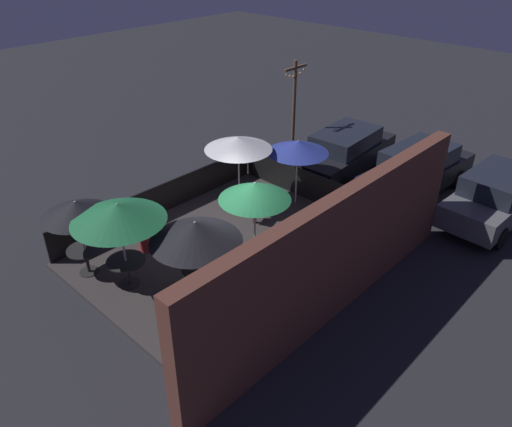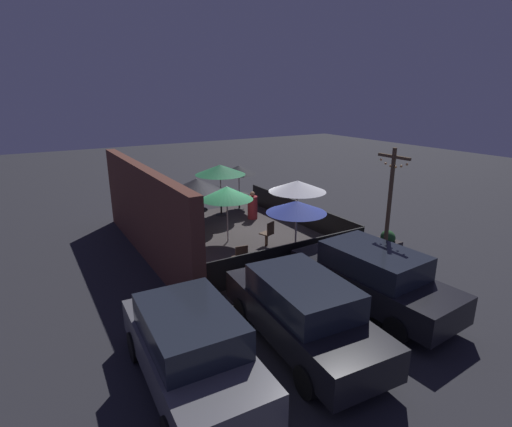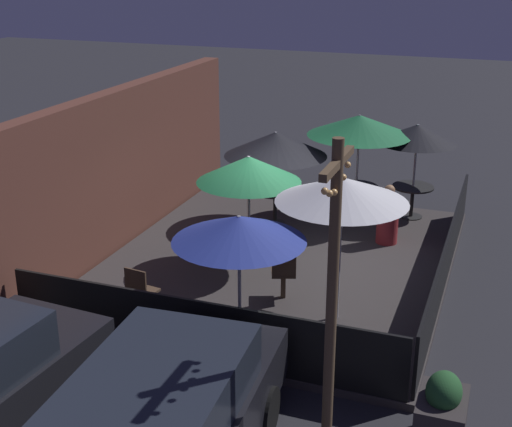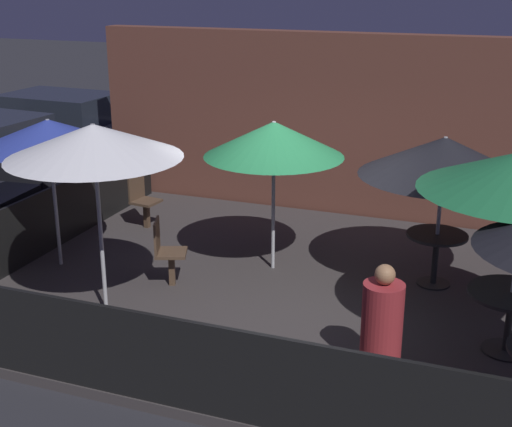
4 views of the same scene
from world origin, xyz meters
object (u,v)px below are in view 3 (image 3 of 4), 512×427
object	(u,v)px
patio_umbrella_2	(359,125)
dining_table_0	(413,192)
dining_table_1	(275,199)
patio_chair_0	(284,272)
light_post	(332,301)
patron_0	(388,218)
dining_table_2	(356,192)
patio_umbrella_1	(276,144)
planter_box	(441,416)
patio_chair_1	(141,291)
patio_umbrella_3	(249,169)
patio_umbrella_5	(239,229)
patio_umbrella_0	(417,134)
patio_umbrella_4	(342,190)

from	to	relation	value
patio_umbrella_2	dining_table_0	world-z (taller)	patio_umbrella_2
dining_table_1	patio_chair_0	xyz separation A→B (m)	(-3.34, -1.28, -0.07)
light_post	patron_0	bearing A→B (deg)	4.71
dining_table_0	dining_table_1	distance (m)	3.05
patio_chair_0	light_post	xyz separation A→B (m)	(-3.78, -1.74, 1.60)
dining_table_0	dining_table_2	size ratio (longest dim) A/B	0.95
patio_chair_0	patio_umbrella_1	bearing A→B (deg)	-0.00
patron_0	planter_box	xyz separation A→B (m)	(-5.98, -1.74, -0.19)
patio_umbrella_1	patio_chair_0	distance (m)	3.80
patio_chair_1	patio_umbrella_3	bearing A→B (deg)	-11.20
patio_umbrella_1	dining_table_1	size ratio (longest dim) A/B	2.70
patio_umbrella_5	planter_box	distance (m)	3.57
light_post	patio_chair_1	bearing A→B (deg)	57.23
patio_chair_0	patio_umbrella_0	bearing A→B (deg)	-37.62
patio_umbrella_2	dining_table_0	xyz separation A→B (m)	(0.43, -1.17, -1.50)
patio_umbrella_0	dining_table_0	xyz separation A→B (m)	(-0.00, 0.00, -1.32)
planter_box	patio_umbrella_3	bearing A→B (deg)	44.64
patio_umbrella_3	dining_table_1	bearing A→B (deg)	6.16
patio_umbrella_1	patron_0	world-z (taller)	patio_umbrella_1
dining_table_0	dining_table_1	world-z (taller)	dining_table_1
patio_umbrella_1	patio_chair_0	size ratio (longest dim) A/B	2.36
patio_umbrella_4	light_post	xyz separation A→B (m)	(-3.46, -0.74, -0.06)
dining_table_2	patio_chair_1	size ratio (longest dim) A/B	1.05
patio_chair_1	patron_0	bearing A→B (deg)	-26.80
patio_umbrella_5	patio_chair_0	bearing A→B (deg)	-3.03
dining_table_0	patron_0	world-z (taller)	patron_0
patio_umbrella_4	patio_umbrella_5	xyz separation A→B (m)	(-1.44, 1.10, -0.25)
patio_umbrella_2	dining_table_0	size ratio (longest dim) A/B	2.53
patio_umbrella_3	patio_chair_1	distance (m)	3.03
patio_chair_1	patio_umbrella_4	bearing A→B (deg)	-61.77
patio_umbrella_4	patron_0	bearing A→B (deg)	-2.82
patio_umbrella_3	patio_chair_1	size ratio (longest dim) A/B	2.33
light_post	patio_umbrella_2	bearing A→B (deg)	10.42
patio_umbrella_0	patio_chair_1	size ratio (longest dim) A/B	2.31
patio_umbrella_1	patio_chair_1	world-z (taller)	patio_umbrella_1
planter_box	dining_table_1	bearing A→B (deg)	34.04
patio_umbrella_1	patio_umbrella_4	xyz separation A→B (m)	(-3.66, -2.29, 0.40)
patio_umbrella_0	patio_umbrella_4	distance (m)	5.10
patio_chair_0	patio_umbrella_5	bearing A→B (deg)	155.95
dining_table_2	dining_table_0	bearing A→B (deg)	-69.70
patio_umbrella_1	patio_chair_1	size ratio (longest dim) A/B	2.40
patio_umbrella_0	dining_table_1	world-z (taller)	patio_umbrella_0
patio_umbrella_3	patio_umbrella_4	size ratio (longest dim) A/B	0.89
patio_umbrella_2	dining_table_1	distance (m)	2.37
patio_umbrella_4	patron_0	xyz separation A→B (m)	(3.42, -0.17, -1.63)
dining_table_0	patron_0	bearing A→B (deg)	171.71
dining_table_1	light_post	world-z (taller)	light_post
patio_umbrella_3	patio_umbrella_4	xyz separation A→B (m)	(-1.45, -2.05, 0.30)
patio_chair_0	patio_chair_1	xyz separation A→B (m)	(-1.43, 1.91, -0.01)
patio_umbrella_0	dining_table_2	xyz separation A→B (m)	(-0.43, 1.17, -1.31)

